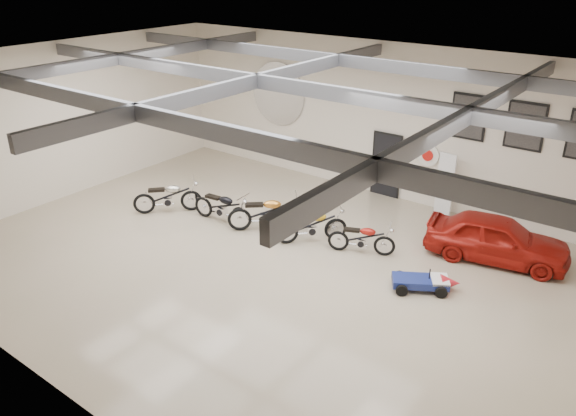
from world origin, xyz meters
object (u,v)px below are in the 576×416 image
Objects in this scene: banner_stand at (445,186)px; motorcycle_red at (361,238)px; motorcycle_gold at (266,212)px; go_kart at (426,279)px; vintage_car at (497,238)px; motorcycle_yellow at (312,225)px; motorcycle_silver at (167,196)px; motorcycle_black at (221,206)px.

banner_stand reaches higher than motorcycle_red.
go_kart is (5.13, -0.22, -0.27)m from motorcycle_gold.
motorcycle_red is 3.52m from vintage_car.
motorcycle_yellow is 1.22× the size of go_kart.
motorcycle_gold reaches higher than motorcycle_yellow.
vintage_car reaches higher than motorcycle_yellow.
motorcycle_silver is 1.16× the size of motorcycle_red.
motorcycle_silver is 0.57× the size of vintage_car.
banner_stand reaches higher than motorcycle_silver.
motorcycle_silver reaches higher than motorcycle_black.
go_kart is at bearing -39.93° from motorcycle_red.
motorcycle_yellow is 1.12× the size of motorcycle_red.
motorcycle_silver is 3.35m from motorcycle_gold.
go_kart is (3.64, -0.42, -0.22)m from motorcycle_yellow.
motorcycle_black is at bearing 150.04° from go_kart.
motorcycle_silver is at bearing 153.02° from go_kart.
motorcycle_silver is 4.84m from motorcycle_yellow.
motorcycle_silver reaches higher than motorcycle_yellow.
motorcycle_black is 6.53m from go_kart.
motorcycle_red is at bearing 131.63° from go_kart.
motorcycle_gold is at bearing -126.32° from banner_stand.
motorcycle_gold is at bearing 139.87° from motorcycle_yellow.
motorcycle_yellow is (4.72, 1.06, -0.02)m from motorcycle_silver.
motorcycle_yellow is at bearing -32.80° from motorcycle_gold.
motorcycle_black is 4.42m from motorcycle_red.
motorcycle_gold is 1.50m from motorcycle_yellow.
motorcycle_yellow is (1.49, 0.20, -0.05)m from motorcycle_gold.
motorcycle_black is at bearing 154.97° from motorcycle_gold.
go_kart is at bearing -42.33° from motorcycle_silver.
go_kart is at bearing 150.22° from vintage_car.
motorcycle_gold is 1.22× the size of motorcycle_red.
motorcycle_black is 1.01× the size of motorcycle_yellow.
vintage_car is at bearing 40.16° from go_kart.
motorcycle_silver is at bearing 154.63° from motorcycle_gold.
motorcycle_silver is at bearing -138.21° from banner_stand.
go_kart is (2.18, -0.67, -0.17)m from motorcycle_red.
vintage_car is at bearing -27.92° from motorcycle_silver.
vintage_car reaches higher than motorcycle_black.
banner_stand is 0.96× the size of motorcycle_silver.
vintage_car is (5.96, 2.27, 0.05)m from motorcycle_gold.
banner_stand is 1.22× the size of go_kart.
vintage_car reaches higher than motorcycle_red.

